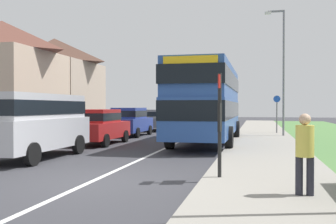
# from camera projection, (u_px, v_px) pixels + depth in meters

# --- Properties ---
(ground_plane) EXTENTS (120.00, 120.00, 0.00)m
(ground_plane) POSITION_uv_depth(u_px,v_px,m) (90.00, 182.00, 9.26)
(ground_plane) COLOR #38383D
(lane_marking_centre) EXTENTS (0.14, 60.00, 0.01)m
(lane_marking_centre) POSITION_uv_depth(u_px,v_px,m) (167.00, 148.00, 17.06)
(lane_marking_centre) COLOR silver
(lane_marking_centre) RESTS_ON ground_plane
(pavement_near_side) EXTENTS (3.20, 68.00, 0.12)m
(pavement_near_side) POSITION_uv_depth(u_px,v_px,m) (266.00, 154.00, 14.17)
(pavement_near_side) COLOR gray
(pavement_near_side) RESTS_ON ground_plane
(double_decker_bus) EXTENTS (2.80, 10.09, 3.70)m
(double_decker_bus) POSITION_uv_depth(u_px,v_px,m) (207.00, 100.00, 18.91)
(double_decker_bus) COLOR #284C93
(double_decker_bus) RESTS_ON ground_plane
(parked_van_silver) EXTENTS (2.11, 5.03, 2.24)m
(parked_van_silver) POSITION_uv_depth(u_px,v_px,m) (33.00, 120.00, 13.48)
(parked_van_silver) COLOR #B7B7BC
(parked_van_silver) RESTS_ON ground_plane
(parked_car_red) EXTENTS (1.91, 4.20, 1.67)m
(parked_car_red) POSITION_uv_depth(u_px,v_px,m) (98.00, 125.00, 18.55)
(parked_car_red) COLOR #B21E1E
(parked_car_red) RESTS_ON ground_plane
(parked_car_blue) EXTENTS (1.90, 4.26, 1.73)m
(parked_car_blue) POSITION_uv_depth(u_px,v_px,m) (130.00, 121.00, 23.77)
(parked_car_blue) COLOR navy
(parked_car_blue) RESTS_ON ground_plane
(parked_car_grey) EXTENTS (1.98, 4.54, 1.59)m
(parked_car_grey) POSITION_uv_depth(u_px,v_px,m) (154.00, 119.00, 29.19)
(parked_car_grey) COLOR slate
(parked_car_grey) RESTS_ON ground_plane
(pedestrian_at_stop) EXTENTS (0.34, 0.34, 1.67)m
(pedestrian_at_stop) POSITION_uv_depth(u_px,v_px,m) (305.00, 150.00, 7.36)
(pedestrian_at_stop) COLOR #23232D
(pedestrian_at_stop) RESTS_ON ground_plane
(bus_stop_sign) EXTENTS (0.09, 0.52, 2.60)m
(bus_stop_sign) POSITION_uv_depth(u_px,v_px,m) (220.00, 118.00, 9.27)
(bus_stop_sign) COLOR black
(bus_stop_sign) RESTS_ON ground_plane
(cycle_route_sign) EXTENTS (0.44, 0.08, 2.52)m
(cycle_route_sign) POSITION_uv_depth(u_px,v_px,m) (277.00, 112.00, 25.05)
(cycle_route_sign) COLOR slate
(cycle_route_sign) RESTS_ON ground_plane
(street_lamp_mid) EXTENTS (1.14, 0.20, 7.42)m
(street_lamp_mid) POSITION_uv_depth(u_px,v_px,m) (282.00, 65.00, 22.65)
(street_lamp_mid) COLOR slate
(street_lamp_mid) RESTS_ON ground_plane
(house_terrace_far_side) EXTENTS (6.36, 13.49, 7.46)m
(house_terrace_far_side) POSITION_uv_depth(u_px,v_px,m) (31.00, 81.00, 28.95)
(house_terrace_far_side) COLOR #C1A88E
(house_terrace_far_side) RESTS_ON ground_plane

